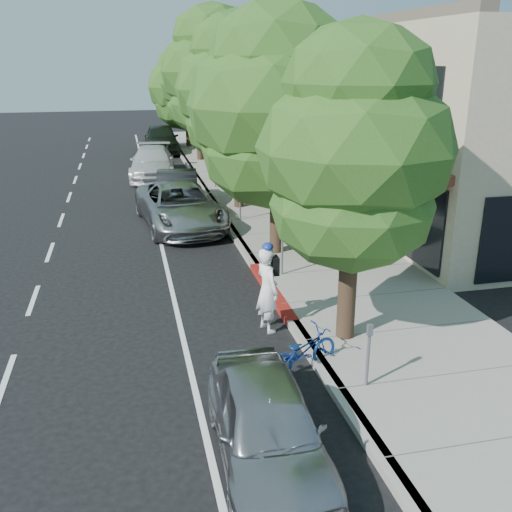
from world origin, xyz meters
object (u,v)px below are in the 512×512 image
object	(u,v)px
cyclist	(267,290)
dark_suv_far	(161,139)
street_tree_2	(238,91)
bicycle	(303,351)
street_tree_1	(277,109)
dark_sedan	(177,191)
silver_suv	(180,206)
street_tree_3	(214,74)
near_car_a	(267,425)
street_tree_0	(355,153)
white_pickup	(152,163)
street_tree_5	(187,88)
pedestrian	(320,213)
street_tree_4	(198,85)

from	to	relation	value
cyclist	dark_suv_far	distance (m)	27.16
street_tree_2	bicycle	bearing A→B (deg)	-95.71
dark_suv_far	street_tree_1	bearing A→B (deg)	-83.26
street_tree_2	dark_sedan	xyz separation A→B (m)	(-2.47, 0.67, -3.99)
street_tree_1	dark_suv_far	bearing A→B (deg)	95.26
silver_suv	dark_sedan	bearing A→B (deg)	80.15
street_tree_1	street_tree_3	bearing A→B (deg)	90.00
street_tree_2	near_car_a	size ratio (longest dim) A/B	1.97
street_tree_2	street_tree_3	distance (m)	6.02
street_tree_0	dark_suv_far	distance (m)	28.38
cyclist	white_pickup	distance (m)	18.74
street_tree_5	near_car_a	size ratio (longest dim) A/B	1.76
street_tree_0	near_car_a	distance (m)	5.63
pedestrian	street_tree_2	bearing A→B (deg)	-95.94
near_car_a	pedestrian	distance (m)	11.51
white_pickup	pedestrian	size ratio (longest dim) A/B	3.16
street_tree_5	dark_suv_far	distance (m)	4.18
street_tree_4	dark_sedan	xyz separation A→B (m)	(-2.47, -11.33, -3.71)
near_car_a	street_tree_4	bearing A→B (deg)	86.81
silver_suv	dark_sedan	world-z (taller)	silver_suv
street_tree_3	dark_sedan	size ratio (longest dim) A/B	1.80
street_tree_2	street_tree_3	bearing A→B (deg)	90.00
street_tree_0	white_pickup	xyz separation A→B (m)	(-3.10, 19.64, -3.40)
street_tree_2	dark_suv_far	world-z (taller)	street_tree_2
cyclist	pedestrian	size ratio (longest dim) A/B	1.16
street_tree_0	pedestrian	xyz separation A→B (m)	(1.83, 7.10, -3.18)
pedestrian	dark_sedan	bearing A→B (deg)	-78.77
dark_suv_far	street_tree_4	bearing A→B (deg)	-62.22
street_tree_5	bicycle	xyz separation A→B (m)	(-1.30, -31.00, -3.60)
street_tree_5	silver_suv	world-z (taller)	street_tree_5
bicycle	street_tree_2	bearing A→B (deg)	-28.44
bicycle	dark_suv_far	world-z (taller)	dark_suv_far
street_tree_1	cyclist	xyz separation A→B (m)	(-1.54, -5.03, -3.57)
street_tree_1	silver_suv	distance (m)	6.10
silver_suv	dark_suv_far	bearing A→B (deg)	81.75
street_tree_5	silver_suv	bearing A→B (deg)	-97.48
silver_suv	near_car_a	distance (m)	13.50
street_tree_0	bicycle	xyz separation A→B (m)	(-1.30, -1.00, -3.74)
street_tree_0	dark_sedan	distance (m)	13.35
dark_sedan	near_car_a	bearing A→B (deg)	-85.55
street_tree_3	street_tree_2	bearing A→B (deg)	-90.00
street_tree_5	cyclist	size ratio (longest dim) A/B	3.48
street_tree_5	bicycle	distance (m)	31.24
white_pickup	dark_suv_far	bearing A→B (deg)	87.92
street_tree_5	dark_suv_far	bearing A→B (deg)	-137.32
white_pickup	pedestrian	bearing A→B (deg)	-63.48
street_tree_5	near_car_a	bearing A→B (deg)	-94.53
street_tree_2	pedestrian	size ratio (longest dim) A/B	4.51
street_tree_3	silver_suv	world-z (taller)	street_tree_3
near_car_a	street_tree_1	bearing A→B (deg)	76.73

